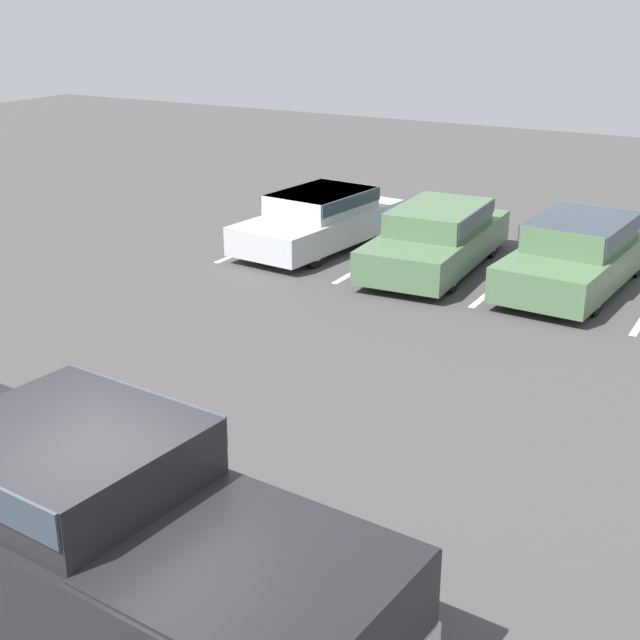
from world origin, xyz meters
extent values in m
plane|color=#423F3F|center=(0.00, 0.00, 0.00)|extent=(60.00, 60.00, 0.00)
cube|color=white|center=(-5.32, 11.12, 0.00)|extent=(0.12, 4.13, 0.01)
cube|color=white|center=(-2.58, 11.12, 0.00)|extent=(0.12, 4.13, 0.01)
cube|color=white|center=(0.16, 11.12, 0.00)|extent=(0.12, 4.13, 0.01)
cube|color=black|center=(0.14, -0.22, 0.72)|extent=(5.78, 2.47, 0.96)
cube|color=black|center=(-0.14, -0.20, 1.48)|extent=(2.18, 2.00, 0.56)
cube|color=#2D3842|center=(-0.14, -0.20, 1.61)|extent=(2.14, 2.05, 0.31)
cube|color=black|center=(1.91, -0.38, 1.15)|extent=(2.24, 2.08, 0.14)
cylinder|color=black|center=(1.90, 0.46, 0.40)|extent=(0.82, 0.35, 0.80)
cylinder|color=#ADADB2|center=(1.90, 0.46, 0.40)|extent=(0.46, 0.33, 0.44)
cylinder|color=black|center=(-1.47, 0.75, 0.40)|extent=(0.82, 0.35, 0.80)
cylinder|color=#ADADB2|center=(-1.47, 0.75, 0.40)|extent=(0.46, 0.33, 0.44)
cube|color=#B7BABF|center=(-4.06, 11.10, 0.47)|extent=(2.14, 4.38, 0.59)
cube|color=#B7BABF|center=(-4.05, 11.19, 0.99)|extent=(1.73, 2.34, 0.46)
cube|color=#2D3842|center=(-4.05, 11.19, 1.08)|extent=(1.79, 2.30, 0.27)
cylinder|color=black|center=(-3.46, 9.81, 0.32)|extent=(0.30, 0.66, 0.64)
cylinder|color=#ADADB2|center=(-3.46, 9.81, 0.32)|extent=(0.28, 0.37, 0.35)
cylinder|color=black|center=(-4.91, 9.96, 0.32)|extent=(0.30, 0.66, 0.64)
cylinder|color=#ADADB2|center=(-4.91, 9.96, 0.32)|extent=(0.28, 0.37, 0.35)
cylinder|color=black|center=(-3.21, 12.25, 0.32)|extent=(0.30, 0.66, 0.64)
cylinder|color=#ADADB2|center=(-3.21, 12.25, 0.32)|extent=(0.28, 0.37, 0.35)
cylinder|color=black|center=(-4.66, 12.40, 0.32)|extent=(0.30, 0.66, 0.64)
cylinder|color=#ADADB2|center=(-4.66, 12.40, 0.32)|extent=(0.28, 0.37, 0.35)
cube|color=#4C6B47|center=(-1.30, 10.94, 0.48)|extent=(1.92, 4.51, 0.62)
cube|color=#4C6B47|center=(-1.30, 11.03, 1.02)|extent=(1.61, 2.38, 0.46)
cube|color=#2D3842|center=(-1.30, 11.03, 1.11)|extent=(1.68, 2.33, 0.27)
cylinder|color=black|center=(-0.50, 9.69, 0.31)|extent=(0.23, 0.63, 0.62)
cylinder|color=#ADADB2|center=(-0.50, 9.69, 0.31)|extent=(0.23, 0.35, 0.34)
cylinder|color=black|center=(-1.97, 9.62, 0.31)|extent=(0.23, 0.63, 0.62)
cylinder|color=#ADADB2|center=(-1.97, 9.62, 0.31)|extent=(0.23, 0.35, 0.34)
cylinder|color=black|center=(-0.62, 12.26, 0.31)|extent=(0.23, 0.63, 0.62)
cylinder|color=#ADADB2|center=(-0.62, 12.26, 0.31)|extent=(0.23, 0.35, 0.34)
cylinder|color=black|center=(-2.10, 12.18, 0.31)|extent=(0.23, 0.63, 0.62)
cylinder|color=#ADADB2|center=(-2.10, 12.18, 0.31)|extent=(0.23, 0.35, 0.34)
cube|color=#4C6B47|center=(1.43, 11.11, 0.49)|extent=(2.02, 4.56, 0.63)
cube|color=#4C6B47|center=(1.44, 11.20, 1.05)|extent=(1.67, 2.41, 0.49)
cube|color=#2D3842|center=(1.44, 11.20, 1.15)|extent=(1.73, 2.37, 0.30)
cylinder|color=black|center=(2.09, 9.77, 0.32)|extent=(0.25, 0.64, 0.63)
cylinder|color=#ADADB2|center=(2.09, 9.77, 0.32)|extent=(0.24, 0.36, 0.35)
cylinder|color=black|center=(0.61, 9.87, 0.32)|extent=(0.25, 0.64, 0.63)
cylinder|color=#ADADB2|center=(0.61, 9.87, 0.32)|extent=(0.24, 0.36, 0.35)
cylinder|color=black|center=(2.26, 12.35, 0.32)|extent=(0.25, 0.64, 0.63)
cylinder|color=#ADADB2|center=(2.26, 12.35, 0.32)|extent=(0.24, 0.36, 0.35)
cylinder|color=black|center=(0.78, 12.45, 0.32)|extent=(0.25, 0.64, 0.63)
cylinder|color=#ADADB2|center=(0.78, 12.45, 0.32)|extent=(0.24, 0.36, 0.35)
cube|color=#B7B2A8|center=(-3.37, 13.59, 0.07)|extent=(1.92, 0.20, 0.14)
camera|label=1|loc=(5.07, -5.01, 5.27)|focal=50.00mm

